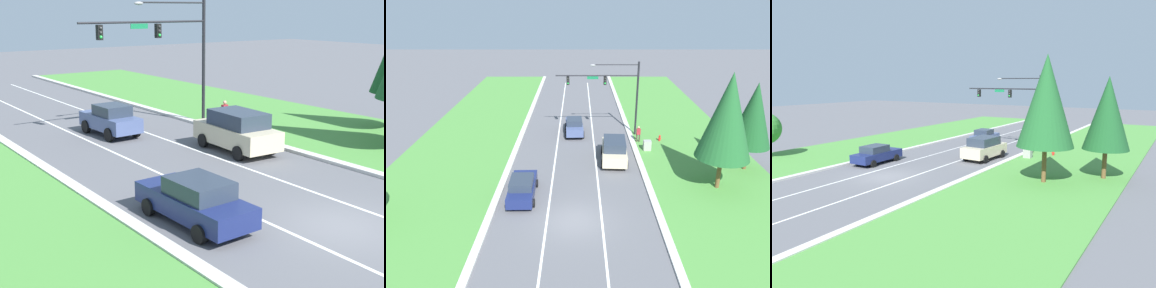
{
  "view_description": "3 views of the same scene",
  "coord_description": "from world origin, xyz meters",
  "views": [
    {
      "loc": [
        -13.64,
        -10.48,
        7.0
      ],
      "look_at": [
        -1.85,
        5.96,
        1.85
      ],
      "focal_mm": 50.0,
      "sensor_mm": 36.0,
      "label": 1
    },
    {
      "loc": [
        0.24,
        -20.74,
        13.79
      ],
      "look_at": [
        0.21,
        9.73,
        1.48
      ],
      "focal_mm": 35.0,
      "sensor_mm": 36.0,
      "label": 2
    },
    {
      "loc": [
        19.19,
        -20.21,
        7.09
      ],
      "look_at": [
        1.55,
        8.93,
        1.31
      ],
      "focal_mm": 35.0,
      "sensor_mm": 36.0,
      "label": 3
    }
  ],
  "objects": [
    {
      "name": "traffic_signal_mast",
      "position": [
        3.78,
        15.93,
        5.11
      ],
      "size": [
        8.27,
        0.41,
        7.62
      ],
      "color": "black",
      "rests_on": "ground_plane"
    },
    {
      "name": "ground_plane",
      "position": [
        0.0,
        0.0,
        0.0
      ],
      "size": [
        160.0,
        160.0,
        0.0
      ],
      "primitive_type": "plane",
      "color": "#5B5B60"
    },
    {
      "name": "navy_sedan",
      "position": [
        -3.79,
        3.08,
        0.79
      ],
      "size": [
        2.06,
        4.71,
        1.59
      ],
      "rotation": [
        0.0,
        0.0,
        0.02
      ],
      "color": "navy",
      "rests_on": "ground_plane"
    },
    {
      "name": "curb_strip_right",
      "position": [
        5.65,
        0.0,
        0.07
      ],
      "size": [
        0.5,
        90.0,
        0.15
      ],
      "color": "beige",
      "rests_on": "ground_plane"
    },
    {
      "name": "grass_verge_left",
      "position": [
        -10.9,
        0.0,
        0.04
      ],
      "size": [
        10.0,
        90.0,
        0.08
      ],
      "color": "#4C8E3D",
      "rests_on": "ground_plane"
    },
    {
      "name": "conifer_far_right_tree",
      "position": [
        10.8,
        4.42,
        5.73
      ],
      "size": [
        3.93,
        3.93,
        8.89
      ],
      "color": "brown",
      "rests_on": "ground_plane"
    },
    {
      "name": "pedestrian",
      "position": [
        6.2,
        13.84,
        0.94
      ],
      "size": [
        0.4,
        0.26,
        1.69
      ],
      "rotation": [
        0.0,
        0.0,
        3.24
      ],
      "color": "#42382D",
      "rests_on": "ground_plane"
    },
    {
      "name": "conifer_near_right_tree",
      "position": [
        14.2,
        7.65,
        4.81
      ],
      "size": [
        3.26,
        3.26,
        7.44
      ],
      "color": "brown",
      "rests_on": "ground_plane"
    },
    {
      "name": "lane_stripe_inner_left",
      "position": [
        -1.8,
        0.0,
        0.0
      ],
      "size": [
        0.14,
        81.0,
        0.01
      ],
      "color": "white",
      "rests_on": "ground_plane"
    },
    {
      "name": "utility_cabinet",
      "position": [
        6.73,
        11.71,
        0.5
      ],
      "size": [
        0.7,
        0.6,
        1.01
      ],
      "color": "#9E9E99",
      "rests_on": "ground_plane"
    },
    {
      "name": "grass_verge_right",
      "position": [
        10.9,
        0.0,
        0.04
      ],
      "size": [
        10.0,
        90.0,
        0.08
      ],
      "color": "#4C8E3D",
      "rests_on": "ground_plane"
    },
    {
      "name": "champagne_suv",
      "position": [
        3.41,
        9.42,
        1.05
      ],
      "size": [
        2.48,
        4.95,
        2.05
      ],
      "rotation": [
        0.0,
        0.0,
        -0.06
      ],
      "color": "beige",
      "rests_on": "ground_plane"
    },
    {
      "name": "curb_strip_left",
      "position": [
        -5.65,
        0.0,
        0.07
      ],
      "size": [
        0.5,
        90.0,
        0.15
      ],
      "color": "beige",
      "rests_on": "ground_plane"
    },
    {
      "name": "slate_blue_sedan",
      "position": [
        -0.16,
        16.2,
        0.9
      ],
      "size": [
        2.09,
        4.33,
        1.77
      ],
      "rotation": [
        0.0,
        0.0,
        0.05
      ],
      "color": "#475684",
      "rests_on": "ground_plane"
    },
    {
      "name": "lane_stripe_inner_right",
      "position": [
        1.8,
        0.0,
        0.0
      ],
      "size": [
        0.14,
        81.0,
        0.01
      ],
      "color": "white",
      "rests_on": "ground_plane"
    },
    {
      "name": "fire_hydrant",
      "position": [
        8.38,
        14.05,
        0.34
      ],
      "size": [
        0.34,
        0.2,
        0.7
      ],
      "color": "red",
      "rests_on": "ground_plane"
    }
  ]
}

